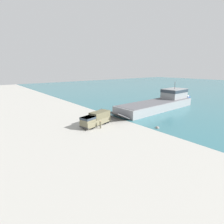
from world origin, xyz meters
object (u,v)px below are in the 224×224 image
soldier_on_ramp (101,124)px  mooring_bollard (106,113)px  moored_boat_b (186,97)px  landing_craft (161,102)px  military_truck (96,119)px

soldier_on_ramp → mooring_bollard: bearing=-130.2°
moored_boat_b → mooring_bollard: (-0.71, -41.97, -0.04)m
landing_craft → moored_boat_b: size_ratio=4.26×
military_truck → mooring_bollard: 9.61m
military_truck → moored_boat_b: size_ratio=1.03×
soldier_on_ramp → moored_boat_b: size_ratio=0.22×
soldier_on_ramp → mooring_bollard: 11.41m
landing_craft → military_truck: 25.58m
moored_boat_b → soldier_on_ramp: bearing=78.1°
landing_craft → moored_boat_b: bearing=99.0°
soldier_on_ramp → military_truck: bearing=-97.4°
military_truck → mooring_bollard: bearing=-153.7°
military_truck → mooring_bollard: (-6.10, 7.33, -1.15)m
landing_craft → mooring_bollard: bearing=-105.7°
landing_craft → soldier_on_ramp: size_ratio=19.43×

